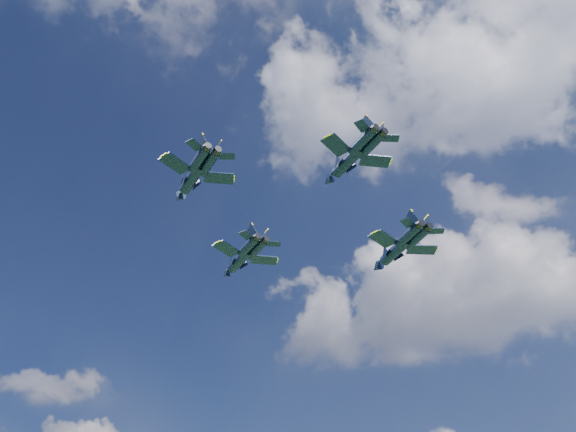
# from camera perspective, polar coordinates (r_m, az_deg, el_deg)

# --- Properties ---
(jet_lead) EXTENTS (14.90, 11.71, 3.70)m
(jet_lead) POSITION_cam_1_polar(r_m,az_deg,el_deg) (109.74, -4.39, -3.99)
(jet_lead) COLOR black
(jet_left) EXTENTS (13.95, 11.28, 3.49)m
(jet_left) POSITION_cam_1_polar(r_m,az_deg,el_deg) (93.08, -8.61, 3.22)
(jet_left) COLOR black
(jet_right) EXTENTS (15.20, 13.24, 3.89)m
(jet_right) POSITION_cam_1_polar(r_m,az_deg,el_deg) (106.90, 9.39, -3.17)
(jet_right) COLOR black
(jet_slot) EXTENTS (13.21, 10.41, 3.28)m
(jet_slot) POSITION_cam_1_polar(r_m,az_deg,el_deg) (85.91, 5.22, 4.77)
(jet_slot) COLOR black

